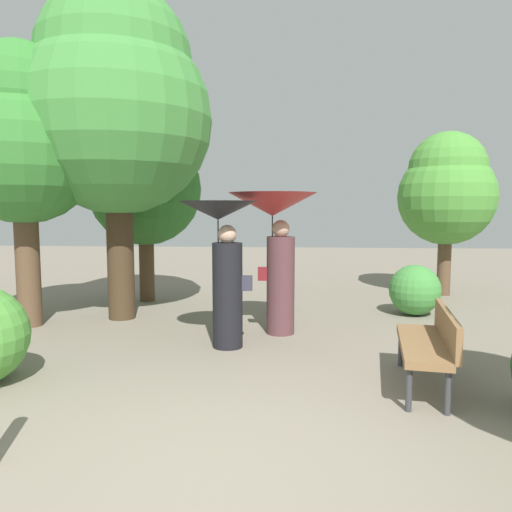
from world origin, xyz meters
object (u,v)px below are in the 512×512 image
tree_near_left (116,102)px  tree_far_back (145,180)px  tree_mid_left (22,136)px  person_right (275,229)px  park_bench (430,340)px  person_left (223,249)px  tree_near_right (447,189)px

tree_near_left → tree_far_back: bearing=90.8°
tree_mid_left → tree_near_left: bearing=25.9°
person_right → park_bench: size_ratio=1.36×
person_left → tree_far_back: tree_far_back is taller
person_left → person_right: bearing=-42.5°
person_right → tree_near_right: 5.04m
park_bench → tree_near_right: bearing=171.1°
park_bench → person_right: bearing=-132.0°
person_right → tree_far_back: (-2.67, 2.37, 0.88)m
person_right → person_left: bearing=137.5°
person_left → park_bench: (2.37, -1.36, -0.83)m
person_left → tree_far_back: (-2.00, 3.14, 1.11)m
park_bench → tree_far_back: 6.57m
park_bench → tree_near_left: size_ratio=0.28×
person_right → tree_near_left: (-2.65, 0.82, 2.06)m
person_left → person_right: size_ratio=0.94×
tree_near_left → person_right: bearing=-17.2°
tree_mid_left → tree_far_back: 2.58m
person_right → tree_mid_left: bearing=86.0°
person_left → tree_near_left: 3.42m
tree_far_back → tree_mid_left: bearing=-120.2°
park_bench → tree_near_right: tree_near_right is taller
park_bench → tree_near_left: bearing=-114.7°
park_bench → tree_near_right: 6.18m
tree_near_right → tree_mid_left: size_ratio=0.79×
person_left → tree_near_right: size_ratio=0.57×
tree_near_left → tree_mid_left: tree_near_left is taller
tree_near_right → park_bench: bearing=-108.3°
person_right → park_bench: 2.92m
park_bench → tree_mid_left: size_ratio=0.35×
tree_mid_left → tree_far_back: size_ratio=1.18×
person_left → tree_near_right: (4.23, 4.26, 0.96)m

